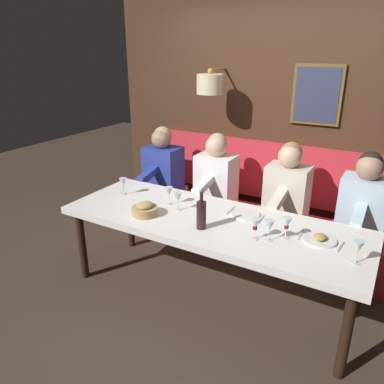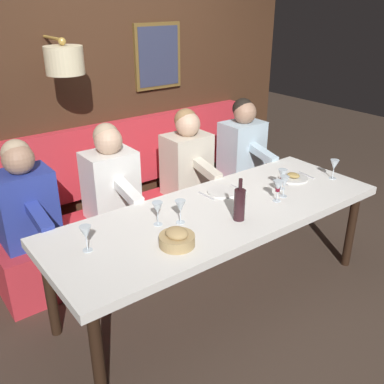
{
  "view_description": "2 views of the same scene",
  "coord_description": "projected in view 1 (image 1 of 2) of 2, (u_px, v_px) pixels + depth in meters",
  "views": [
    {
      "loc": [
        -2.47,
        -1.25,
        2.05
      ],
      "look_at": [
        0.05,
        0.21,
        0.92
      ],
      "focal_mm": 34.77,
      "sensor_mm": 36.0,
      "label": 1
    },
    {
      "loc": [
        -2.07,
        1.81,
        2.14
      ],
      "look_at": [
        0.05,
        0.21,
        0.92
      ],
      "focal_mm": 40.54,
      "sensor_mm": 36.0,
      "label": 2
    }
  ],
  "objects": [
    {
      "name": "back_wall_panel",
      "position": [
        274.0,
        116.0,
        4.0
      ],
      "size": [
        0.59,
        3.92,
        2.9
      ],
      "color": "#422819",
      "rests_on": "ground_plane"
    },
    {
      "name": "wine_glass_4",
      "position": [
        358.0,
        248.0,
        2.38
      ],
      "size": [
        0.07,
        0.07,
        0.16
      ],
      "color": "silver",
      "rests_on": "dining_table"
    },
    {
      "name": "wine_glass_0",
      "position": [
        269.0,
        226.0,
        2.66
      ],
      "size": [
        0.07,
        0.07,
        0.16
      ],
      "color": "silver",
      "rests_on": "dining_table"
    },
    {
      "name": "wine_glass_2",
      "position": [
        178.0,
        197.0,
        3.17
      ],
      "size": [
        0.07,
        0.07,
        0.16
      ],
      "color": "silver",
      "rests_on": "dining_table"
    },
    {
      "name": "dining_table",
      "position": [
        211.0,
        226.0,
        3.07
      ],
      "size": [
        0.9,
        2.52,
        0.74
      ],
      "color": "white",
      "rests_on": "ground_plane"
    },
    {
      "name": "banquette_bench",
      "position": [
        249.0,
        232.0,
        3.95
      ],
      "size": [
        0.52,
        2.72,
        0.45
      ],
      "primitive_type": "cube",
      "color": "red",
      "rests_on": "ground_plane"
    },
    {
      "name": "ground_plane",
      "position": [
        209.0,
        294.0,
        3.31
      ],
      "size": [
        12.0,
        12.0,
        0.0
      ],
      "primitive_type": "plane",
      "color": "#423328"
    },
    {
      "name": "wine_glass_6",
      "position": [
        255.0,
        225.0,
        2.69
      ],
      "size": [
        0.07,
        0.07,
        0.16
      ],
      "color": "silver",
      "rests_on": "dining_table"
    },
    {
      "name": "wine_glass_3",
      "position": [
        123.0,
        183.0,
        3.52
      ],
      "size": [
        0.07,
        0.07,
        0.16
      ],
      "color": "silver",
      "rests_on": "dining_table"
    },
    {
      "name": "diner_near",
      "position": [
        287.0,
        186.0,
        3.56
      ],
      "size": [
        0.6,
        0.4,
        0.79
      ],
      "color": "beige",
      "rests_on": "banquette_bench"
    },
    {
      "name": "place_setting_0",
      "position": [
        320.0,
        239.0,
        2.69
      ],
      "size": [
        0.24,
        0.32,
        0.05
      ],
      "color": "silver",
      "rests_on": "dining_table"
    },
    {
      "name": "wine_glass_1",
      "position": [
        169.0,
        192.0,
        3.29
      ],
      "size": [
        0.07,
        0.07,
        0.16
      ],
      "color": "silver",
      "rests_on": "dining_table"
    },
    {
      "name": "wine_bottle",
      "position": [
        201.0,
        215.0,
        2.85
      ],
      "size": [
        0.08,
        0.08,
        0.3
      ],
      "color": "#33191E",
      "rests_on": "dining_table"
    },
    {
      "name": "diner_far",
      "position": [
        163.0,
        164.0,
        4.24
      ],
      "size": [
        0.6,
        0.4,
        0.79
      ],
      "color": "#283893",
      "rests_on": "banquette_bench"
    },
    {
      "name": "place_setting_1",
      "position": [
        245.0,
        214.0,
        3.12
      ],
      "size": [
        0.24,
        0.31,
        0.01
      ],
      "color": "white",
      "rests_on": "dining_table"
    },
    {
      "name": "wine_glass_5",
      "position": [
        287.0,
        224.0,
        2.7
      ],
      "size": [
        0.07,
        0.07,
        0.16
      ],
      "color": "silver",
      "rests_on": "dining_table"
    },
    {
      "name": "diner_nearest",
      "position": [
        364.0,
        199.0,
        3.24
      ],
      "size": [
        0.6,
        0.4,
        0.79
      ],
      "color": "silver",
      "rests_on": "banquette_bench"
    },
    {
      "name": "bread_bowl",
      "position": [
        145.0,
        210.0,
        3.11
      ],
      "size": [
        0.22,
        0.22,
        0.12
      ],
      "color": "tan",
      "rests_on": "dining_table"
    },
    {
      "name": "diner_middle",
      "position": [
        216.0,
        173.0,
        3.92
      ],
      "size": [
        0.6,
        0.4,
        0.79
      ],
      "color": "white",
      "rests_on": "banquette_bench"
    }
  ]
}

